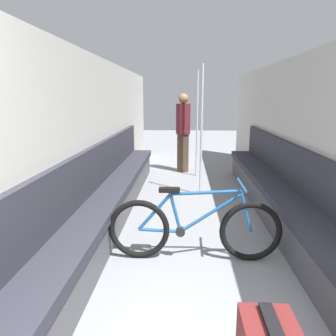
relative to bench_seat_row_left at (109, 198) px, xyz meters
name	(u,v)px	position (x,y,z in m)	size (l,w,h in m)	color
wall_left	(90,140)	(-0.23, 0.12, 0.72)	(0.10, 9.94, 2.10)	beige
wall_right	(305,141)	(2.41, 0.12, 0.72)	(0.10, 9.94, 2.10)	beige
bench_seat_row_left	(109,198)	(0.00, 0.00, 0.00)	(0.43, 5.79, 0.99)	#4C4C51
bench_seat_row_right	(284,201)	(2.18, 0.00, 0.00)	(0.43, 5.79, 0.99)	#4C4C51
bicycle	(194,228)	(1.06, -0.92, 0.00)	(1.69, 0.46, 0.78)	black
grab_pole_near	(197,126)	(1.20, 2.62, 0.69)	(0.08, 0.08, 2.08)	gray
grab_pole_far	(201,133)	(1.22, 1.30, 0.69)	(0.08, 0.08, 2.08)	gray
passenger_standing	(183,132)	(0.92, 2.99, 0.52)	(0.30, 0.30, 1.65)	#473828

